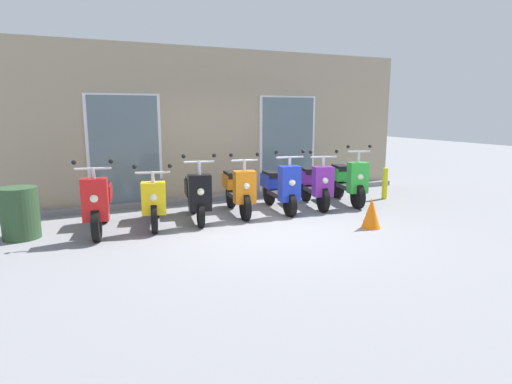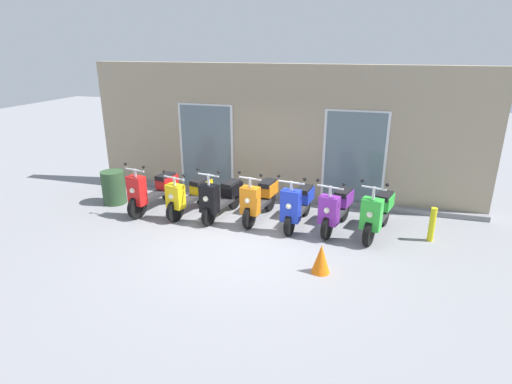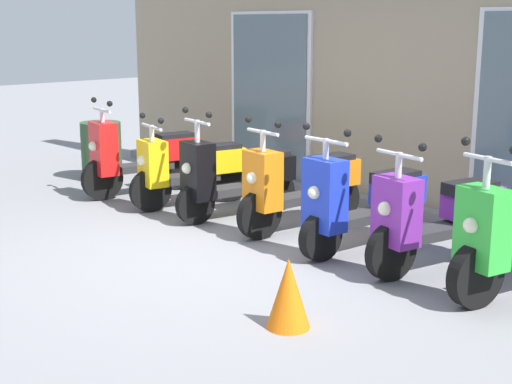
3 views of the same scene
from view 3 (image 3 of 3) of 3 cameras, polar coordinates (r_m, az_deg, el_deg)
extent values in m
plane|color=gray|center=(6.89, -3.17, -4.99)|extent=(40.00, 40.00, 0.00)
cube|color=gray|center=(8.65, 10.88, 9.57)|extent=(9.79, 0.30, 3.28)
cube|color=slate|center=(8.68, 9.49, -0.93)|extent=(9.79, 0.20, 0.12)
cube|color=silver|center=(9.75, 1.10, 7.27)|extent=(1.46, 0.04, 2.30)
cube|color=slate|center=(9.73, 1.01, 7.27)|extent=(1.34, 0.02, 2.22)
cylinder|color=black|center=(9.18, -12.01, 0.98)|extent=(0.21, 0.53, 0.52)
cylinder|color=black|center=(9.63, -5.59, 1.77)|extent=(0.21, 0.53, 0.52)
cube|color=#2D2D30|center=(9.37, -8.74, 1.99)|extent=(0.40, 0.75, 0.09)
cube|color=red|center=(9.12, -11.89, 3.38)|extent=(0.42, 0.31, 0.65)
sphere|color=#F2EFCC|center=(9.07, -12.67, 3.54)|extent=(0.12, 0.12, 0.12)
cube|color=red|center=(9.54, -6.16, 3.49)|extent=(0.40, 0.57, 0.28)
cube|color=black|center=(9.50, -6.40, 4.30)|extent=(0.35, 0.52, 0.11)
cylinder|color=silver|center=(9.06, -12.00, 5.87)|extent=(0.06, 0.06, 0.19)
cylinder|color=silver|center=(9.05, -12.03, 6.33)|extent=(0.52, 0.14, 0.04)
sphere|color=black|center=(8.80, -11.44, 6.82)|extent=(0.07, 0.07, 0.07)
sphere|color=black|center=(9.29, -12.64, 7.08)|extent=(0.07, 0.07, 0.07)
cylinder|color=black|center=(8.49, -8.30, 0.10)|extent=(0.21, 0.50, 0.50)
cylinder|color=black|center=(8.92, -2.04, 0.86)|extent=(0.21, 0.50, 0.50)
cube|color=#2D2D30|center=(8.67, -5.11, 1.14)|extent=(0.41, 0.70, 0.09)
cube|color=yellow|center=(8.44, -8.12, 2.27)|extent=(0.43, 0.33, 0.53)
sphere|color=#F2EFCC|center=(8.39, -8.95, 2.45)|extent=(0.12, 0.12, 0.12)
cube|color=yellow|center=(8.82, -2.63, 2.55)|extent=(0.42, 0.58, 0.28)
cube|color=black|center=(8.78, -2.87, 3.42)|extent=(0.37, 0.53, 0.11)
cylinder|color=silver|center=(8.38, -8.20, 4.56)|extent=(0.06, 0.06, 0.20)
cylinder|color=silver|center=(8.37, -8.22, 5.09)|extent=(0.54, 0.17, 0.04)
sphere|color=black|center=(8.11, -7.50, 5.57)|extent=(0.07, 0.07, 0.07)
sphere|color=black|center=(8.61, -8.93, 5.96)|extent=(0.07, 0.07, 0.07)
cylinder|color=black|center=(7.90, -4.80, -0.97)|extent=(0.17, 0.46, 0.45)
cylinder|color=black|center=(8.46, 1.68, 0.02)|extent=(0.17, 0.46, 0.45)
cube|color=#2D2D30|center=(8.14, -1.45, 0.22)|extent=(0.38, 0.71, 0.09)
cube|color=black|center=(7.84, -4.60, 1.69)|extent=(0.42, 0.31, 0.62)
sphere|color=#F2EFCC|center=(7.77, -5.44, 1.87)|extent=(0.12, 0.12, 0.12)
cube|color=black|center=(8.35, 1.13, 1.89)|extent=(0.39, 0.57, 0.28)
cube|color=black|center=(8.30, 0.91, 2.81)|extent=(0.34, 0.52, 0.11)
cylinder|color=silver|center=(7.76, -4.65, 4.73)|extent=(0.06, 0.06, 0.26)
cylinder|color=silver|center=(7.75, -4.67, 5.53)|extent=(0.51, 0.13, 0.04)
sphere|color=black|center=(7.52, -3.73, 6.08)|extent=(0.07, 0.07, 0.07)
sphere|color=black|center=(7.96, -5.58, 6.43)|extent=(0.07, 0.07, 0.07)
cylinder|color=black|center=(7.33, 0.27, -1.82)|extent=(0.17, 0.51, 0.50)
cylinder|color=black|center=(8.01, 6.61, -0.62)|extent=(0.17, 0.51, 0.50)
cube|color=#2D2D30|center=(7.63, 3.59, -0.47)|extent=(0.36, 0.71, 0.09)
cube|color=orange|center=(7.27, 0.53, 0.94)|extent=(0.41, 0.29, 0.59)
sphere|color=#F2EFCC|center=(7.18, -0.31, 1.12)|extent=(0.12, 0.12, 0.12)
cube|color=orange|center=(7.87, 6.13, 1.54)|extent=(0.37, 0.56, 0.28)
cube|color=black|center=(7.82, 5.94, 2.51)|extent=(0.33, 0.51, 0.11)
cylinder|color=silver|center=(7.20, 0.53, 3.99)|extent=(0.06, 0.06, 0.23)
cylinder|color=silver|center=(7.18, 0.53, 4.74)|extent=(0.49, 0.11, 0.04)
sphere|color=black|center=(6.97, 1.74, 5.32)|extent=(0.07, 0.07, 0.07)
sphere|color=black|center=(7.36, -0.61, 5.73)|extent=(0.07, 0.07, 0.07)
cylinder|color=black|center=(6.70, 5.11, -3.55)|extent=(0.17, 0.46, 0.45)
cylinder|color=black|center=(7.48, 11.50, -1.98)|extent=(0.17, 0.46, 0.45)
cube|color=#2D2D30|center=(7.05, 8.51, -1.94)|extent=(0.34, 0.73, 0.09)
cube|color=#1E38C6|center=(6.62, 5.43, -0.23)|extent=(0.41, 0.28, 0.67)
sphere|color=#F2EFCC|center=(6.53, 4.60, -0.04)|extent=(0.12, 0.12, 0.12)
cube|color=#1E38C6|center=(7.34, 11.09, 0.15)|extent=(0.36, 0.55, 0.28)
cube|color=black|center=(7.28, 10.93, 1.18)|extent=(0.31, 0.51, 0.11)
cylinder|color=silver|center=(6.54, 5.51, 3.32)|extent=(0.06, 0.06, 0.21)
cylinder|color=silver|center=(6.53, 5.52, 4.04)|extent=(0.54, 0.10, 0.04)
sphere|color=black|center=(6.32, 7.21, 4.62)|extent=(0.07, 0.07, 0.07)
sphere|color=black|center=(6.71, 3.97, 5.17)|extent=(0.07, 0.07, 0.07)
cylinder|color=black|center=(6.26, 10.58, -4.65)|extent=(0.21, 0.51, 0.50)
cylinder|color=black|center=(6.99, 17.05, -3.15)|extent=(0.21, 0.51, 0.50)
cube|color=#2D2D30|center=(6.59, 14.05, -3.04)|extent=(0.40, 0.69, 0.09)
cube|color=purple|center=(6.19, 11.00, -1.49)|extent=(0.42, 0.32, 0.58)
sphere|color=#F2EFCC|center=(6.10, 10.11, -1.29)|extent=(0.12, 0.12, 0.12)
cube|color=purple|center=(6.84, 16.67, -0.77)|extent=(0.41, 0.57, 0.28)
cube|color=black|center=(6.78, 16.51, 0.33)|extent=(0.36, 0.53, 0.11)
cylinder|color=silver|center=(6.11, 11.15, 2.02)|extent=(0.06, 0.06, 0.23)
cylinder|color=silver|center=(6.09, 11.19, 2.90)|extent=(0.52, 0.15, 0.04)
sphere|color=black|center=(5.89, 12.97, 3.45)|extent=(0.07, 0.07, 0.07)
sphere|color=black|center=(6.27, 9.60, 4.17)|extent=(0.07, 0.07, 0.07)
cylinder|color=black|center=(5.83, 16.91, -6.31)|extent=(0.24, 0.53, 0.51)
cube|color=green|center=(5.75, 17.42, -2.72)|extent=(0.43, 0.33, 0.62)
sphere|color=#F2EFCC|center=(5.64, 16.55, -2.53)|extent=(0.12, 0.12, 0.12)
cylinder|color=silver|center=(5.65, 17.71, 1.40)|extent=(0.06, 0.06, 0.26)
cylinder|color=silver|center=(5.63, 17.79, 2.49)|extent=(0.46, 0.15, 0.04)
sphere|color=black|center=(5.77, 16.17, 3.85)|extent=(0.07, 0.07, 0.07)
cylinder|color=#2D4C2D|center=(10.37, -12.06, 3.18)|extent=(0.56, 0.56, 0.81)
cone|color=orange|center=(5.23, 2.57, -7.94)|extent=(0.32, 0.32, 0.52)
camera|label=1|loc=(8.42, -59.08, 5.76)|focal=30.57mm
camera|label=2|loc=(4.07, -95.67, 21.67)|focal=28.99mm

